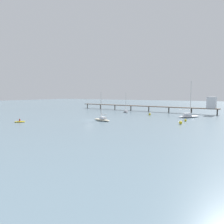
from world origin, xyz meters
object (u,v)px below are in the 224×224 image
(mooring_buoy_far, at_px, (150,114))
(mooring_buoy_near, at_px, (185,120))
(sailboat_cream, at_px, (102,119))
(sailboat_white, at_px, (189,115))
(pier, at_px, (168,105))
(dinghy_yellow, at_px, (20,122))
(mooring_buoy_inner, at_px, (181,123))
(sailboat_gray, at_px, (126,111))

(mooring_buoy_far, bearing_deg, mooring_buoy_near, -37.12)
(sailboat_cream, distance_m, mooring_buoy_near, 25.38)
(sailboat_white, bearing_deg, pier, 126.29)
(sailboat_white, distance_m, mooring_buoy_near, 11.24)
(dinghy_yellow, height_order, mooring_buoy_near, dinghy_yellow)
(dinghy_yellow, xyz_separation_m, mooring_buoy_inner, (41.64, 19.81, 0.25))
(sailboat_gray, height_order, mooring_buoy_near, sailboat_gray)
(mooring_buoy_near, bearing_deg, pier, 115.27)
(sailboat_white, bearing_deg, mooring_buoy_far, 177.32)
(mooring_buoy_inner, bearing_deg, pier, 110.76)
(mooring_buoy_inner, bearing_deg, mooring_buoy_near, 90.00)
(sailboat_white, distance_m, dinghy_yellow, 55.36)
(mooring_buoy_far, bearing_deg, pier, 79.57)
(pier, distance_m, mooring_buoy_near, 30.24)
(sailboat_cream, bearing_deg, mooring_buoy_inner, 11.34)
(mooring_buoy_inner, distance_m, mooring_buoy_far, 24.27)
(mooring_buoy_far, height_order, mooring_buoy_near, mooring_buoy_far)
(sailboat_cream, relative_size, sailboat_gray, 0.99)
(dinghy_yellow, bearing_deg, mooring_buoy_near, 32.46)
(mooring_buoy_near, bearing_deg, mooring_buoy_far, 142.88)
(sailboat_cream, height_order, sailboat_gray, sailboat_gray)
(pier, height_order, sailboat_white, sailboat_white)
(pier, relative_size, sailboat_cream, 8.02)
(sailboat_white, distance_m, mooring_buoy_inner, 17.89)
(sailboat_white, relative_size, mooring_buoy_inner, 14.30)
(sailboat_cream, height_order, mooring_buoy_inner, sailboat_cream)
(mooring_buoy_inner, bearing_deg, sailboat_gray, 139.21)
(sailboat_gray, relative_size, mooring_buoy_near, 12.32)
(sailboat_cream, bearing_deg, sailboat_white, 45.96)
(mooring_buoy_inner, bearing_deg, dinghy_yellow, -154.56)
(sailboat_cream, height_order, mooring_buoy_far, sailboat_cream)
(sailboat_cream, distance_m, sailboat_gray, 30.76)
(mooring_buoy_inner, xyz_separation_m, mooring_buoy_far, (-15.67, 18.54, -0.03))
(pier, bearing_deg, dinghy_yellow, -118.21)
(mooring_buoy_far, bearing_deg, sailboat_cream, -107.04)
(sailboat_gray, xyz_separation_m, dinghy_yellow, (-12.15, -45.25, -0.33))
(pier, height_order, mooring_buoy_near, pier)
(sailboat_cream, relative_size, mooring_buoy_inner, 9.74)
(sailboat_gray, xyz_separation_m, mooring_buoy_far, (13.82, -6.91, -0.11))
(sailboat_gray, relative_size, mooring_buoy_inner, 9.83)
(sailboat_cream, bearing_deg, pier, 75.55)
(sailboat_white, xyz_separation_m, mooring_buoy_near, (1.07, -11.18, -0.43))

